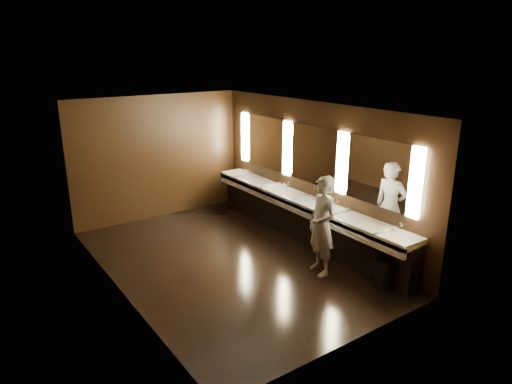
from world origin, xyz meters
The scene contains 10 objects.
floor centered at (0.00, 0.00, 0.00)m, with size 6.00×6.00×0.00m, color black.
ceiling centered at (0.00, 0.00, 2.80)m, with size 4.00×6.00×0.02m, color #2D2D2B.
wall_back centered at (0.00, 3.00, 1.40)m, with size 4.00×0.02×2.80m, color black.
wall_front centered at (0.00, -3.00, 1.40)m, with size 4.00×0.02×2.80m, color black.
wall_left centered at (-2.00, 0.00, 1.40)m, with size 0.02×6.00×2.80m, color black.
wall_right centered at (2.00, 0.00, 1.40)m, with size 0.02×6.00×2.80m, color black.
sink_counter centered at (1.79, 0.00, 0.50)m, with size 0.55×5.40×1.01m.
mirror_band centered at (1.98, 0.00, 1.75)m, with size 0.06×5.03×1.15m.
person centered at (1.09, -1.28, 0.87)m, with size 0.64×0.42×1.74m, color #7B95B8.
trash_bin centered at (1.58, -2.28, 0.25)m, with size 0.33×0.33×0.51m, color black.
Camera 1 is at (-3.98, -6.55, 3.73)m, focal length 32.00 mm.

